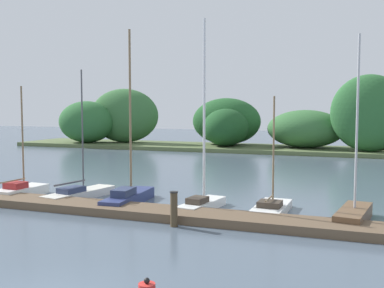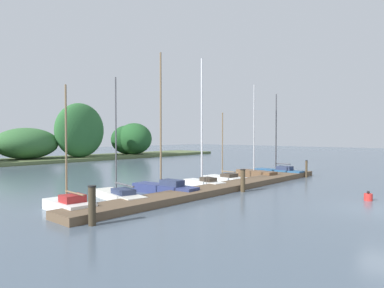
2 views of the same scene
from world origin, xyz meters
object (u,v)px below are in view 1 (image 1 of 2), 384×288
(sailboat_2, at_px, (129,195))
(mooring_piling_1, at_px, (174,209))
(sailboat_4, at_px, (272,207))
(sailboat_3, at_px, (203,199))
(sailboat_1, at_px, (81,193))
(sailboat_0, at_px, (22,190))
(sailboat_5, at_px, (354,213))

(sailboat_2, height_order, mooring_piling_1, sailboat_2)
(sailboat_4, bearing_deg, sailboat_3, 100.62)
(sailboat_1, height_order, mooring_piling_1, sailboat_1)
(sailboat_2, relative_size, sailboat_4, 1.62)
(sailboat_2, distance_m, mooring_piling_1, 4.66)
(sailboat_2, xyz_separation_m, sailboat_3, (3.58, 0.04, 0.08))
(sailboat_0, relative_size, sailboat_2, 0.69)
(sailboat_3, distance_m, sailboat_5, 6.27)
(sailboat_2, height_order, sailboat_3, sailboat_3)
(sailboat_0, relative_size, sailboat_4, 1.12)
(sailboat_0, relative_size, mooring_piling_1, 4.15)
(sailboat_5, bearing_deg, sailboat_3, 97.54)
(sailboat_5, bearing_deg, sailboat_0, 98.71)
(sailboat_0, relative_size, sailboat_3, 0.67)
(sailboat_2, distance_m, sailboat_4, 6.56)
(sailboat_3, distance_m, mooring_piling_1, 3.09)
(sailboat_1, relative_size, sailboat_2, 0.79)
(sailboat_1, xyz_separation_m, sailboat_2, (2.89, -0.34, 0.14))
(sailboat_0, xyz_separation_m, sailboat_5, (15.81, 0.26, 0.05))
(sailboat_1, relative_size, mooring_piling_1, 4.73)
(sailboat_5, bearing_deg, mooring_piling_1, 123.54)
(sailboat_0, xyz_separation_m, sailboat_2, (5.96, 0.25, 0.09))
(sailboat_3, xyz_separation_m, mooring_piling_1, (-0.06, -3.08, 0.18))
(sailboat_0, height_order, mooring_piling_1, sailboat_0)
(sailboat_3, height_order, sailboat_4, sailboat_3)
(mooring_piling_1, bearing_deg, sailboat_5, 25.77)
(sailboat_5, height_order, mooring_piling_1, sailboat_5)
(sailboat_3, height_order, sailboat_5, sailboat_3)
(sailboat_2, xyz_separation_m, mooring_piling_1, (3.52, -3.04, 0.25))
(sailboat_1, bearing_deg, mooring_piling_1, -107.42)
(sailboat_4, bearing_deg, sailboat_0, 94.50)
(sailboat_1, xyz_separation_m, sailboat_3, (6.47, -0.30, 0.21))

